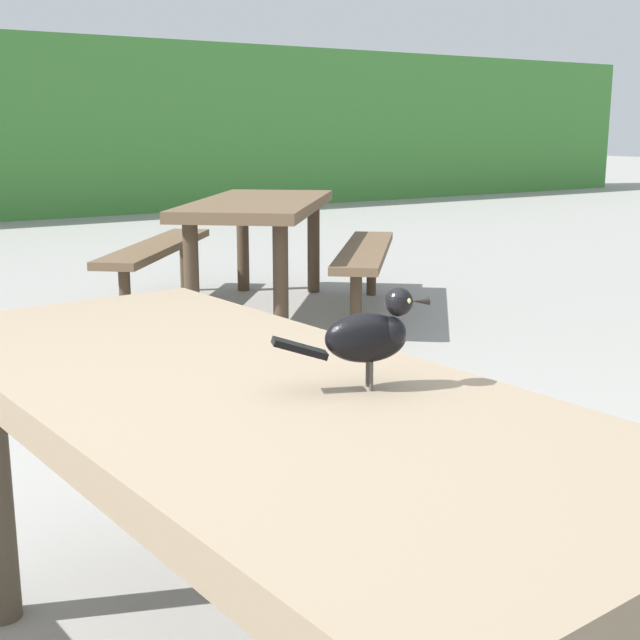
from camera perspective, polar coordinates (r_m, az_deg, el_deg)
The scene contains 3 objects.
picnic_table_foreground at distance 1.70m, azimuth -5.37°, elevation -9.90°, with size 1.81×1.85×0.74m.
bird_grackle at distance 1.55m, azimuth 3.42°, elevation -0.90°, with size 0.27×0.14×0.18m.
picnic_table_mid_left at distance 5.71m, azimuth -4.06°, elevation 6.10°, with size 2.39×2.39×0.74m.
Camera 1 is at (-0.47, -1.31, 1.20)m, focal length 48.46 mm.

